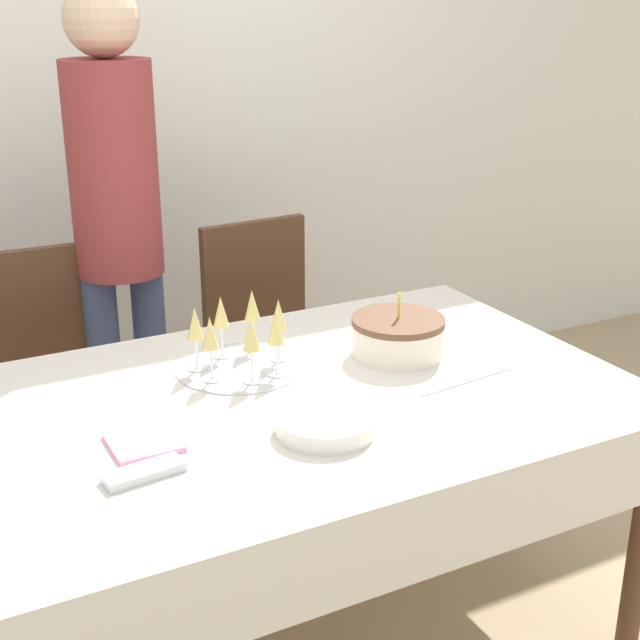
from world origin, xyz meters
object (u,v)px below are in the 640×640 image
(birthday_cake, at_px, (398,336))
(person_standing, at_px, (116,207))
(plate_stack_main, at_px, (326,423))
(dining_chair_far_left, at_px, (40,390))
(dining_chair_far_right, at_px, (270,346))
(champagne_tray, at_px, (240,340))

(birthday_cake, bearing_deg, person_standing, 122.12)
(person_standing, bearing_deg, plate_stack_main, -83.14)
(dining_chair_far_left, bearing_deg, person_standing, 14.13)
(dining_chair_far_left, bearing_deg, birthday_cake, -42.34)
(dining_chair_far_right, bearing_deg, plate_stack_main, -107.96)
(birthday_cake, relative_size, plate_stack_main, 1.12)
(dining_chair_far_right, relative_size, plate_stack_main, 4.15)
(champagne_tray, height_order, plate_stack_main, champagne_tray)
(dining_chair_far_right, distance_m, person_standing, 0.73)
(person_standing, bearing_deg, birthday_cake, -57.88)
(plate_stack_main, bearing_deg, champagne_tray, 94.20)
(dining_chair_far_right, distance_m, plate_stack_main, 1.17)
(plate_stack_main, bearing_deg, person_standing, 96.86)
(birthday_cake, relative_size, person_standing, 0.15)
(champagne_tray, xyz_separation_m, person_standing, (-0.11, 0.74, 0.22))
(dining_chair_far_left, relative_size, dining_chair_far_right, 1.00)
(dining_chair_far_right, bearing_deg, birthday_cake, -86.93)
(dining_chair_far_left, height_order, birthday_cake, dining_chair_far_left)
(dining_chair_far_right, height_order, person_standing, person_standing)
(dining_chair_far_left, distance_m, champagne_tray, 0.85)
(champagne_tray, distance_m, person_standing, 0.78)
(dining_chair_far_left, bearing_deg, dining_chair_far_right, -0.01)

